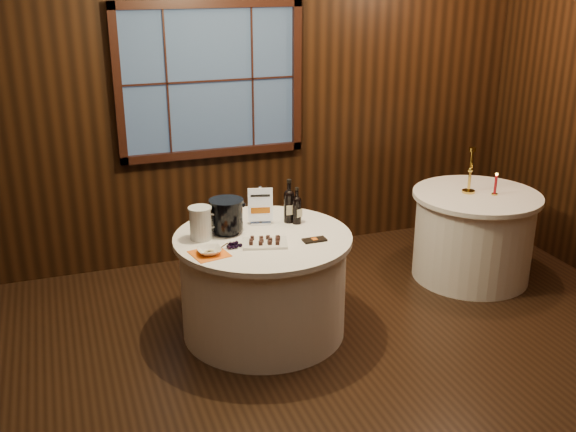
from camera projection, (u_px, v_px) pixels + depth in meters
name	position (u px, v px, depth m)	size (l,w,h in m)	color
ground	(313.00, 407.00, 4.19)	(6.00, 6.00, 0.00)	black
back_wall	(210.00, 93.00, 5.85)	(6.00, 0.10, 3.00)	black
main_table	(263.00, 284.00, 4.94)	(1.28, 1.28, 0.77)	white
side_table	(473.00, 235.00, 5.83)	(1.08, 1.08, 0.77)	white
sign_stand	(261.00, 211.00, 4.98)	(0.18, 0.12, 0.29)	silver
port_bottle_left	(289.00, 204.00, 5.01)	(0.08, 0.08, 0.33)	black
port_bottle_right	(297.00, 208.00, 4.99)	(0.07, 0.08, 0.28)	black
ice_bucket	(227.00, 215.00, 4.80)	(0.25, 0.25, 0.25)	black
chocolate_plate	(265.00, 242.00, 4.64)	(0.35, 0.28, 0.04)	white
chocolate_box	(315.00, 240.00, 4.71)	(0.17, 0.08, 0.01)	black
grape_bunch	(234.00, 245.00, 4.59)	(0.17, 0.07, 0.04)	black
glass_pitcher	(201.00, 223.00, 4.70)	(0.22, 0.17, 0.24)	silver
orange_napkin	(209.00, 254.00, 4.49)	(0.23, 0.23, 0.00)	orange
cracker_bowl	(209.00, 251.00, 4.48)	(0.16, 0.16, 0.04)	white
brass_candlestick	(470.00, 177.00, 5.67)	(0.11, 0.11, 0.39)	gold
red_candle	(495.00, 186.00, 5.63)	(0.05, 0.05, 0.19)	gold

